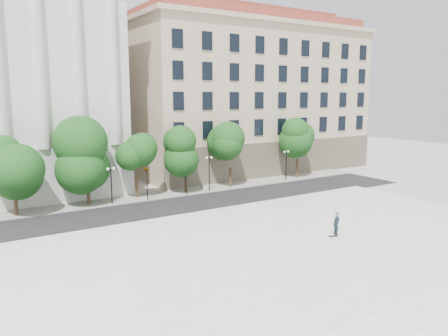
% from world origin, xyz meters
% --- Properties ---
extents(ground, '(160.00, 160.00, 0.00)m').
position_xyz_m(ground, '(0.00, 0.00, 0.00)').
color(ground, '#ACA9A2').
rests_on(ground, ground).
extents(plaza, '(44.00, 22.00, 0.45)m').
position_xyz_m(plaza, '(0.00, 3.00, 0.23)').
color(plaza, white).
rests_on(plaza, ground).
extents(street, '(60.00, 8.00, 0.02)m').
position_xyz_m(street, '(0.00, 18.00, 0.01)').
color(street, black).
rests_on(street, ground).
extents(far_sidewalk, '(60.00, 4.00, 0.12)m').
position_xyz_m(far_sidewalk, '(0.00, 24.00, 0.06)').
color(far_sidewalk, '#9C9990').
rests_on(far_sidewalk, ground).
extents(building_east, '(36.00, 26.15, 23.00)m').
position_xyz_m(building_east, '(20.00, 38.91, 11.14)').
color(building_east, '#BCA98F').
rests_on(building_east, ground).
extents(traffic_light_west, '(0.53, 1.93, 4.27)m').
position_xyz_m(traffic_light_west, '(-1.77, 22.30, 3.76)').
color(traffic_light_west, black).
rests_on(traffic_light_west, ground).
extents(traffic_light_east, '(0.46, 1.66, 4.16)m').
position_xyz_m(traffic_light_east, '(2.96, 22.30, 3.65)').
color(traffic_light_east, black).
rests_on(traffic_light_east, ground).
extents(person_lying, '(1.12, 1.92, 0.49)m').
position_xyz_m(person_lying, '(5.72, 1.94, 0.70)').
color(person_lying, black).
rests_on(person_lying, plaza).
extents(skateboard, '(0.72, 0.44, 0.07)m').
position_xyz_m(skateboard, '(5.23, 1.75, 0.49)').
color(skateboard, black).
rests_on(skateboard, plaza).
extents(plaza_steps, '(44.00, 3.00, 0.30)m').
position_xyz_m(plaza_steps, '(-0.00, -8.90, 0.12)').
color(plaza_steps, white).
rests_on(plaza_steps, ground).
extents(street_trees, '(39.88, 4.89, 7.64)m').
position_xyz_m(street_trees, '(1.88, 23.54, 4.94)').
color(street_trees, '#382619').
rests_on(street_trees, ground).
extents(lamp_posts, '(36.33, 0.28, 4.26)m').
position_xyz_m(lamp_posts, '(0.33, 22.60, 2.89)').
color(lamp_posts, black).
rests_on(lamp_posts, ground).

